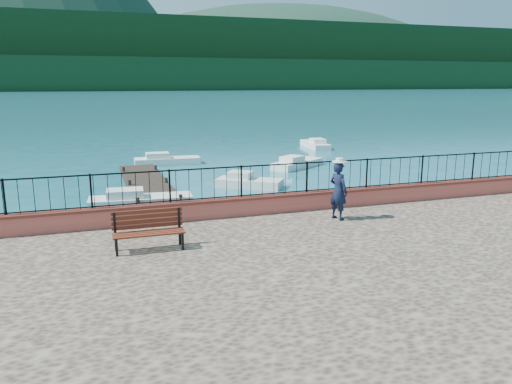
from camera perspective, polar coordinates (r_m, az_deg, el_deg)
ground at (r=12.80m, az=4.66°, el=-11.85°), size 2000.00×2000.00×0.00m
parapet at (r=15.59m, az=-0.62°, el=-1.52°), size 28.00×0.46×0.58m
railing at (r=15.42m, az=-0.62°, el=1.24°), size 27.00×0.05×0.95m
dock at (r=23.41m, az=-11.64°, el=-0.36°), size 2.00×16.00×0.30m
far_forest at (r=310.74m, az=-18.28°, el=12.64°), size 900.00×60.00×18.00m
foothills at (r=371.09m, az=-18.56°, el=14.52°), size 900.00×120.00×44.00m
companion_hill at (r=613.34m, az=2.86°, el=12.06°), size 448.00×384.00×180.00m
park_bench at (r=12.63m, az=-12.13°, el=-5.19°), size 1.74×0.59×0.97m
person at (r=15.10m, az=9.40°, el=0.12°), size 0.61×0.74×1.75m
hat at (r=14.93m, az=9.52°, el=3.62°), size 0.44×0.44×0.12m
boat_0 at (r=22.04m, az=-13.02°, el=-0.56°), size 4.45×1.66×0.80m
boat_1 at (r=25.34m, az=-0.76°, el=1.46°), size 3.45×2.95×0.80m
boat_2 at (r=31.34m, az=4.76°, el=3.56°), size 4.05×3.26×0.80m
boat_4 at (r=32.90m, az=-10.10°, el=3.84°), size 4.24×1.54×0.80m
boat_5 at (r=41.03m, az=6.77°, el=5.65°), size 1.83×4.39×0.80m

